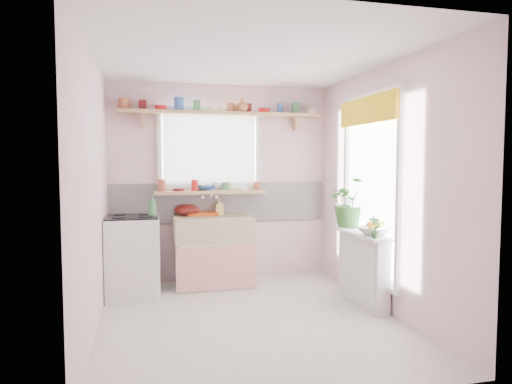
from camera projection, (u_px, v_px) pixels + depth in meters
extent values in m
plane|color=silver|center=(249.00, 320.00, 4.41)|extent=(3.20, 3.20, 0.00)
plane|color=white|center=(249.00, 57.00, 4.23)|extent=(3.20, 3.20, 0.00)
plane|color=#F7CFD3|center=(221.00, 183.00, 5.87)|extent=(2.80, 0.00, 2.80)
plane|color=#F7CFD3|center=(308.00, 208.00, 2.77)|extent=(2.80, 0.00, 2.80)
plane|color=#F7CFD3|center=(93.00, 193.00, 3.98)|extent=(0.00, 3.20, 3.20)
plane|color=#F7CFD3|center=(382.00, 189.00, 4.65)|extent=(0.00, 3.20, 3.20)
cube|color=white|center=(221.00, 202.00, 5.87)|extent=(2.74, 0.03, 0.50)
cube|color=#D48990|center=(221.00, 218.00, 5.88)|extent=(2.74, 0.02, 0.12)
cube|color=white|center=(209.00, 151.00, 5.80)|extent=(1.20, 0.01, 1.00)
cube|color=white|center=(210.00, 151.00, 5.74)|extent=(1.15, 0.02, 0.95)
cube|color=white|center=(372.00, 187.00, 4.84)|extent=(0.01, 1.10, 1.90)
cube|color=yellow|center=(366.00, 110.00, 4.77)|extent=(0.03, 1.20, 0.28)
cube|color=white|center=(213.00, 263.00, 5.61)|extent=(0.85, 0.55, 0.55)
cube|color=#EB5445|center=(217.00, 268.00, 5.34)|extent=(0.95, 0.02, 0.53)
cube|color=#C6B791|center=(213.00, 229.00, 5.58)|extent=(0.95, 0.55, 0.30)
cylinder|color=silver|center=(210.00, 195.00, 5.79)|extent=(0.03, 0.22, 0.03)
cube|color=white|center=(133.00, 257.00, 5.13)|extent=(0.58, 0.58, 0.90)
cube|color=black|center=(132.00, 217.00, 5.10)|extent=(0.56, 0.56, 0.02)
cylinder|color=black|center=(118.00, 218.00, 4.93)|extent=(0.14, 0.14, 0.01)
cylinder|color=black|center=(145.00, 217.00, 4.99)|extent=(0.14, 0.14, 0.01)
cylinder|color=black|center=(120.00, 215.00, 5.20)|extent=(0.14, 0.14, 0.01)
cylinder|color=black|center=(145.00, 214.00, 5.26)|extent=(0.14, 0.14, 0.01)
cube|color=white|center=(363.00, 269.00, 4.88)|extent=(0.15, 0.90, 0.75)
cube|color=white|center=(361.00, 234.00, 4.85)|extent=(0.22, 0.95, 0.03)
cube|color=tan|center=(211.00, 192.00, 5.72)|extent=(1.40, 0.22, 0.04)
cube|color=tan|center=(222.00, 114.00, 5.68)|extent=(2.52, 0.24, 0.04)
cylinder|color=#A55133|center=(124.00, 104.00, 5.39)|extent=(0.11, 0.11, 0.12)
cylinder|color=#590F14|center=(143.00, 105.00, 5.45)|extent=(0.11, 0.11, 0.12)
cylinder|color=red|center=(161.00, 108.00, 5.50)|extent=(0.11, 0.11, 0.06)
cylinder|color=#3359A5|center=(179.00, 106.00, 5.55)|extent=(0.11, 0.11, 0.12)
cylinder|color=#3F7F4C|center=(196.00, 106.00, 5.60)|extent=(0.11, 0.11, 0.12)
cylinder|color=silver|center=(214.00, 109.00, 5.65)|extent=(0.11, 0.11, 0.06)
cylinder|color=#A55133|center=(231.00, 107.00, 5.70)|extent=(0.11, 0.11, 0.12)
cylinder|color=#590F14|center=(248.00, 108.00, 5.75)|extent=(0.11, 0.11, 0.12)
cylinder|color=red|center=(264.00, 111.00, 5.81)|extent=(0.11, 0.11, 0.06)
cylinder|color=#3359A5|center=(280.00, 109.00, 5.86)|extent=(0.11, 0.11, 0.12)
cylinder|color=#3F7F4C|center=(296.00, 109.00, 5.91)|extent=(0.11, 0.11, 0.12)
cylinder|color=silver|center=(311.00, 112.00, 5.96)|extent=(0.11, 0.11, 0.06)
cylinder|color=#A55133|center=(160.00, 186.00, 5.57)|extent=(0.11, 0.11, 0.12)
cylinder|color=#590F14|center=(178.00, 186.00, 5.62)|extent=(0.11, 0.11, 0.12)
cylinder|color=red|center=(194.00, 188.00, 5.67)|extent=(0.11, 0.11, 0.06)
cylinder|color=#3359A5|center=(211.00, 186.00, 5.72)|extent=(0.11, 0.11, 0.12)
cylinder|color=#3F7F4C|center=(227.00, 185.00, 5.77)|extent=(0.11, 0.11, 0.12)
cylinder|color=silver|center=(243.00, 188.00, 5.82)|extent=(0.11, 0.11, 0.06)
cylinder|color=#A55133|center=(259.00, 185.00, 5.87)|extent=(0.11, 0.11, 0.12)
cube|color=#D54D12|center=(203.00, 213.00, 5.74)|extent=(0.41, 0.32, 0.04)
ellipsoid|color=#55110E|center=(187.00, 210.00, 5.69)|extent=(0.38, 0.38, 0.14)
imported|color=#346829|center=(350.00, 202.00, 5.23)|extent=(0.52, 0.46, 0.57)
imported|color=silver|center=(376.00, 231.00, 4.66)|extent=(0.44, 0.44, 0.08)
imported|color=#2B5C24|center=(374.00, 227.00, 4.44)|extent=(0.12, 0.08, 0.22)
imported|color=#E7D066|center=(219.00, 206.00, 5.78)|extent=(0.10, 0.10, 0.21)
imported|color=beige|center=(217.00, 186.00, 5.80)|extent=(0.16, 0.16, 0.10)
imported|color=#2C5D92|center=(206.00, 188.00, 5.77)|extent=(0.27, 0.27, 0.07)
imported|color=#A55D32|center=(242.00, 105.00, 5.67)|extent=(0.20, 0.20, 0.17)
imported|color=#448951|center=(152.00, 206.00, 5.05)|extent=(0.12, 0.12, 0.24)
sphere|color=orange|center=(376.00, 225.00, 4.66)|extent=(0.08, 0.08, 0.08)
sphere|color=orange|center=(380.00, 225.00, 4.70)|extent=(0.08, 0.08, 0.08)
sphere|color=orange|center=(370.00, 225.00, 4.66)|extent=(0.08, 0.08, 0.08)
cylinder|color=yellow|center=(380.00, 225.00, 4.61)|extent=(0.18, 0.04, 0.10)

